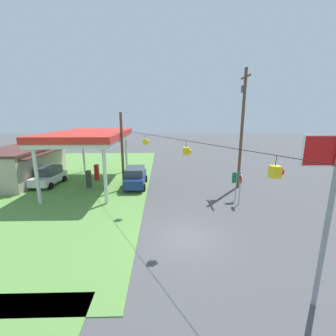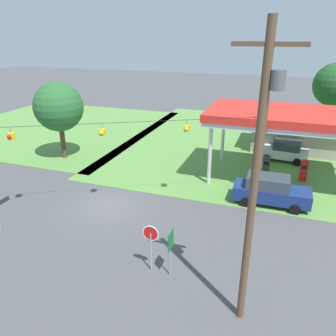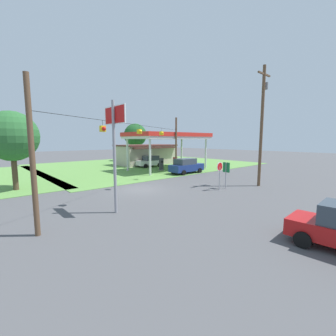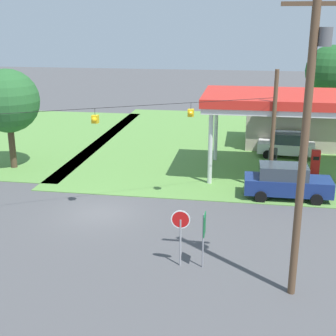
# 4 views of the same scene
# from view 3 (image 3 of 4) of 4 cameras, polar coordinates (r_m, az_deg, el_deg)

# --- Properties ---
(ground_plane) EXTENTS (160.00, 160.00, 0.00)m
(ground_plane) POSITION_cam_3_polar(r_m,az_deg,el_deg) (20.39, -7.06, -5.40)
(ground_plane) COLOR #4C4C4F
(grass_verge_station_corner) EXTENTS (36.00, 28.00, 0.04)m
(grass_verge_station_corner) POSITION_cam_3_polar(r_m,az_deg,el_deg) (41.19, -5.43, 0.99)
(grass_verge_station_corner) COLOR #5B8E42
(grass_verge_station_corner) RESTS_ON ground
(gas_station_canopy) EXTENTS (12.17, 6.72, 5.44)m
(gas_station_canopy) POSITION_cam_3_polar(r_m,az_deg,el_deg) (33.25, 0.11, 8.06)
(gas_station_canopy) COLOR silver
(gas_station_canopy) RESTS_ON ground
(gas_station_store) EXTENTS (10.49, 6.11, 3.57)m
(gas_station_store) POSITION_cam_3_polar(r_m,az_deg,el_deg) (40.96, -5.56, 3.46)
(gas_station_store) COLOR #B2A893
(gas_station_store) RESTS_ON ground
(fuel_pump_near) EXTENTS (0.71, 0.56, 1.79)m
(fuel_pump_near) POSITION_cam_3_polar(r_m,az_deg,el_deg) (32.53, -1.73, 0.86)
(fuel_pump_near) COLOR gray
(fuel_pump_near) RESTS_ON ground
(fuel_pump_far) EXTENTS (0.71, 0.56, 1.79)m
(fuel_pump_far) POSITION_cam_3_polar(r_m,az_deg,el_deg) (34.36, 1.84, 1.20)
(fuel_pump_far) COLOR gray
(fuel_pump_far) RESTS_ON ground
(car_at_pumps_front) EXTENTS (4.96, 2.15, 2.00)m
(car_at_pumps_front) POSITION_cam_3_polar(r_m,az_deg,el_deg) (29.63, 4.66, 0.54)
(car_at_pumps_front) COLOR navy
(car_at_pumps_front) RESTS_ON ground
(car_at_pumps_rear) EXTENTS (4.31, 2.38, 1.88)m
(car_at_pumps_rear) POSITION_cam_3_polar(r_m,az_deg,el_deg) (36.83, -4.62, 1.73)
(car_at_pumps_rear) COLOR white
(car_at_pumps_rear) RESTS_ON ground
(stop_sign_roadside) EXTENTS (0.80, 0.08, 2.50)m
(stop_sign_roadside) POSITION_cam_3_polar(r_m,az_deg,el_deg) (20.11, 12.99, -0.45)
(stop_sign_roadside) COLOR #99999E
(stop_sign_roadside) RESTS_ON ground
(stop_sign_overhead) EXTENTS (0.22, 2.38, 6.69)m
(stop_sign_overhead) POSITION_cam_3_polar(r_m,az_deg,el_deg) (13.67, -13.39, 8.62)
(stop_sign_overhead) COLOR gray
(stop_sign_overhead) RESTS_ON ground
(route_sign) EXTENTS (0.10, 0.70, 2.40)m
(route_sign) POSITION_cam_3_polar(r_m,az_deg,el_deg) (20.92, 14.55, -0.50)
(route_sign) COLOR gray
(route_sign) RESTS_ON ground
(utility_pole_main) EXTENTS (2.20, 0.44, 11.17)m
(utility_pole_main) POSITION_cam_3_polar(r_m,az_deg,el_deg) (23.16, 22.78, 11.05)
(utility_pole_main) COLOR brown
(utility_pole_main) RESTS_ON ground
(signal_span_gantry) EXTENTS (18.52, 10.24, 7.29)m
(signal_span_gantry) POSITION_cam_3_polar(r_m,az_deg,el_deg) (19.90, -7.22, 5.73)
(signal_span_gantry) COLOR brown
(signal_span_gantry) RESTS_ON ground
(tree_behind_station) EXTENTS (4.78, 4.78, 7.84)m
(tree_behind_station) POSITION_cam_3_polar(r_m,az_deg,el_deg) (48.41, -8.29, 8.27)
(tree_behind_station) COLOR #4C3828
(tree_behind_station) RESTS_ON ground
(tree_west_verge) EXTENTS (4.30, 4.30, 6.88)m
(tree_west_verge) POSITION_cam_3_polar(r_m,az_deg,el_deg) (23.61, -34.90, 6.60)
(tree_west_verge) COLOR #4C3828
(tree_west_verge) RESTS_ON ground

